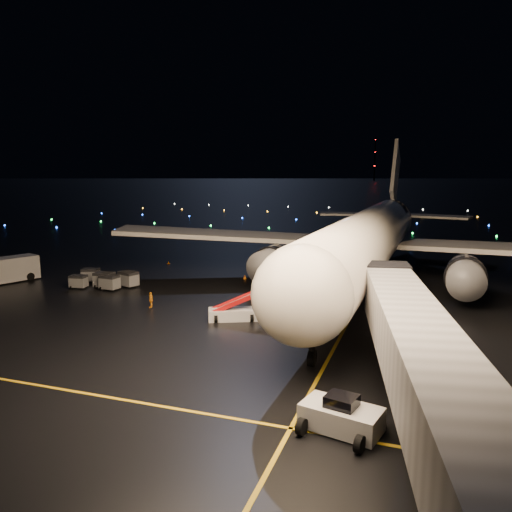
# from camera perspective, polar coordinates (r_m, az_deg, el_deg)

# --- Properties ---
(ground) EXTENTS (2000.00, 2000.00, 0.00)m
(ground) POSITION_cam_1_polar(r_m,az_deg,el_deg) (333.90, 15.96, 6.98)
(ground) COLOR black
(ground) RESTS_ON ground
(lane_centre) EXTENTS (0.25, 80.00, 0.02)m
(lane_centre) POSITION_cam_1_polar(r_m,az_deg,el_deg) (50.26, 11.44, -5.66)
(lane_centre) COLOR gold
(lane_centre) RESTS_ON ground
(lane_cross) EXTENTS (60.00, 0.25, 0.02)m
(lane_cross) POSITION_cam_1_polar(r_m,az_deg,el_deg) (35.18, -24.63, -13.11)
(lane_cross) COLOR gold
(lane_cross) RESTS_ON ground
(airliner) EXTENTS (66.28, 63.16, 18.26)m
(airliner) POSITION_cam_1_polar(r_m,az_deg,el_deg) (60.17, 13.21, 5.59)
(airliner) COLOR white
(airliner) RESTS_ON ground
(pushback_tug) EXTENTS (4.39, 2.97, 1.91)m
(pushback_tug) POSITION_cam_1_polar(r_m,az_deg,el_deg) (26.93, 9.73, -17.29)
(pushback_tug) COLOR silver
(pushback_tug) RESTS_ON ground
(belt_loader) EXTENTS (6.68, 4.30, 3.16)m
(belt_loader) POSITION_cam_1_polar(r_m,az_deg,el_deg) (44.66, -2.60, -5.32)
(belt_loader) COLOR silver
(belt_loader) RESTS_ON ground
(service_truck) EXTENTS (5.22, 8.59, 3.02)m
(service_truck) POSITION_cam_1_polar(r_m,az_deg,el_deg) (66.74, -26.40, -1.39)
(service_truck) COLOR silver
(service_truck) RESTS_ON ground
(crew_c) EXTENTS (0.59, 0.98, 1.57)m
(crew_c) POSITION_cam_1_polar(r_m,az_deg,el_deg) (49.76, -11.92, -4.91)
(crew_c) COLOR orange
(crew_c) RESTS_ON ground
(safety_cone_0) EXTENTS (0.42, 0.42, 0.46)m
(safety_cone_0) POSITION_cam_1_polar(r_m,az_deg,el_deg) (54.81, 2.94, -3.97)
(safety_cone_0) COLOR orange
(safety_cone_0) RESTS_ON ground
(safety_cone_1) EXTENTS (0.60, 0.60, 0.56)m
(safety_cone_1) POSITION_cam_1_polar(r_m,az_deg,el_deg) (60.58, 6.22, -2.65)
(safety_cone_1) COLOR orange
(safety_cone_1) RESTS_ON ground
(safety_cone_2) EXTENTS (0.53, 0.53, 0.52)m
(safety_cone_2) POSITION_cam_1_polar(r_m,az_deg,el_deg) (61.72, -1.28, -2.39)
(safety_cone_2) COLOR orange
(safety_cone_2) RESTS_ON ground
(safety_cone_3) EXTENTS (0.41, 0.41, 0.45)m
(safety_cone_3) POSITION_cam_1_polar(r_m,az_deg,el_deg) (72.55, -9.96, -0.75)
(safety_cone_3) COLOR orange
(safety_cone_3) RESTS_ON ground
(radio_mast) EXTENTS (1.80, 1.80, 64.00)m
(radio_mast) POSITION_cam_1_polar(r_m,az_deg,el_deg) (777.31, 13.43, 10.73)
(radio_mast) COLOR black
(radio_mast) RESTS_ON ground
(taxiway_lights) EXTENTS (164.00, 92.00, 0.36)m
(taxiway_lights) POSITION_cam_1_polar(r_m,az_deg,el_deg) (140.91, 11.55, 4.15)
(taxiway_lights) COLOR black
(taxiway_lights) RESTS_ON ground
(baggage_cart_0) EXTENTS (2.10, 1.55, 1.69)m
(baggage_cart_0) POSITION_cam_1_polar(r_m,az_deg,el_deg) (58.19, -16.39, -2.93)
(baggage_cart_0) COLOR gray
(baggage_cart_0) RESTS_ON ground
(baggage_cart_1) EXTENTS (2.46, 2.07, 1.79)m
(baggage_cart_1) POSITION_cam_1_polar(r_m,az_deg,el_deg) (59.18, -14.38, -2.58)
(baggage_cart_1) COLOR gray
(baggage_cart_1) RESTS_ON ground
(baggage_cart_2) EXTENTS (2.17, 1.56, 1.80)m
(baggage_cart_2) POSITION_cam_1_polar(r_m,az_deg,el_deg) (59.36, -16.94, -2.66)
(baggage_cart_2) COLOR gray
(baggage_cart_2) RESTS_ON ground
(baggage_cart_3) EXTENTS (2.24, 1.87, 1.63)m
(baggage_cart_3) POSITION_cam_1_polar(r_m,az_deg,el_deg) (63.08, -18.36, -2.10)
(baggage_cart_3) COLOR gray
(baggage_cart_3) RESTS_ON ground
(baggage_cart_4) EXTENTS (1.94, 1.49, 1.51)m
(baggage_cart_4) POSITION_cam_1_polar(r_m,az_deg,el_deg) (60.14, -19.62, -2.79)
(baggage_cart_4) COLOR gray
(baggage_cart_4) RESTS_ON ground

